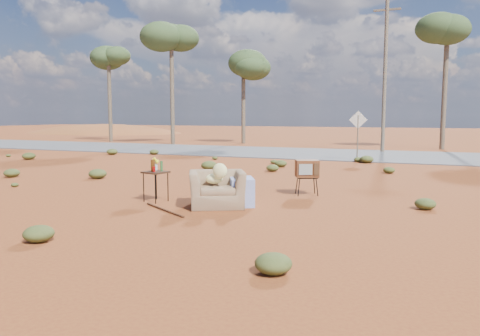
% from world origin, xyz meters
% --- Properties ---
extents(ground, '(140.00, 140.00, 0.00)m').
position_xyz_m(ground, '(0.00, 0.00, 0.00)').
color(ground, brown).
rests_on(ground, ground).
extents(highway, '(140.00, 7.00, 0.04)m').
position_xyz_m(highway, '(0.00, 15.00, 0.02)').
color(highway, '#565659').
rests_on(highway, ground).
extents(dirt_mound, '(26.00, 18.00, 2.00)m').
position_xyz_m(dirt_mound, '(-30.00, 34.00, 0.00)').
color(dirt_mound, brown).
rests_on(dirt_mound, ground).
extents(armchair, '(1.56, 1.46, 1.05)m').
position_xyz_m(armchair, '(0.33, 0.44, 0.49)').
color(armchair, brown).
rests_on(armchair, ground).
extents(tv_unit, '(0.68, 0.63, 0.89)m').
position_xyz_m(tv_unit, '(1.70, 2.58, 0.66)').
color(tv_unit, black).
rests_on(tv_unit, ground).
extents(side_table, '(0.60, 0.60, 0.99)m').
position_xyz_m(side_table, '(-1.35, 0.40, 0.73)').
color(side_table, '#3C2415').
rests_on(side_table, ground).
extents(rusty_bar, '(1.47, 0.96, 0.05)m').
position_xyz_m(rusty_bar, '(-0.56, -0.50, 0.02)').
color(rusty_bar, '#4F2915').
rests_on(rusty_bar, ground).
extents(road_sign, '(0.78, 0.06, 2.19)m').
position_xyz_m(road_sign, '(1.50, 12.00, 1.50)').
color(road_sign, brown).
rests_on(road_sign, ground).
extents(eucalyptus_far_left, '(3.20, 3.20, 7.10)m').
position_xyz_m(eucalyptus_far_left, '(-18.00, 20.00, 5.94)').
color(eucalyptus_far_left, brown).
rests_on(eucalyptus_far_left, ground).
extents(eucalyptus_left, '(3.20, 3.20, 8.10)m').
position_xyz_m(eucalyptus_left, '(-12.00, 19.00, 6.92)').
color(eucalyptus_left, brown).
rests_on(eucalyptus_left, ground).
extents(eucalyptus_near_left, '(3.20, 3.20, 6.60)m').
position_xyz_m(eucalyptus_near_left, '(-8.00, 22.00, 5.45)').
color(eucalyptus_near_left, brown).
rests_on(eucalyptus_near_left, ground).
extents(eucalyptus_center, '(3.20, 3.20, 7.60)m').
position_xyz_m(eucalyptus_center, '(5.00, 21.00, 6.43)').
color(eucalyptus_center, brown).
rests_on(eucalyptus_center, ground).
extents(utility_pole_center, '(1.40, 0.20, 8.00)m').
position_xyz_m(utility_pole_center, '(2.00, 17.50, 4.15)').
color(utility_pole_center, brown).
rests_on(utility_pole_center, ground).
extents(scrub_patch, '(17.49, 8.07, 0.33)m').
position_xyz_m(scrub_patch, '(-0.82, 4.41, 0.14)').
color(scrub_patch, '#434B21').
rests_on(scrub_patch, ground).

